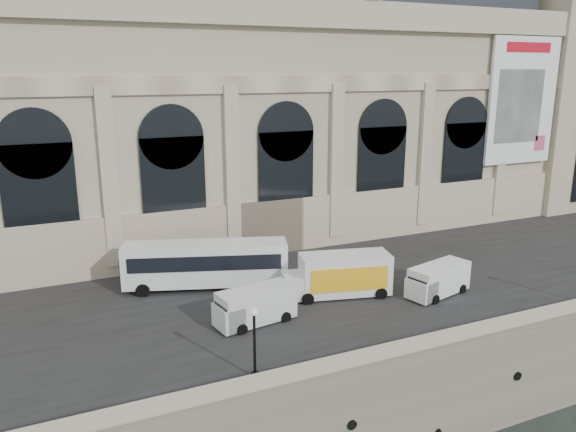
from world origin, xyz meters
name	(u,v)px	position (x,y,z in m)	size (l,w,h in m)	color
quay	(271,240)	(0.00, 35.00, 3.00)	(160.00, 70.00, 6.00)	gray
street	(370,273)	(0.00, 14.00, 6.03)	(160.00, 24.00, 0.06)	#2D2D2D
parapet	(490,334)	(0.00, 0.60, 6.62)	(160.00, 1.40, 1.21)	gray
museum	(230,96)	(-5.98, 30.86, 19.72)	(69.00, 18.70, 29.10)	#BDB092
clock_pavilion	(552,59)	(34.00, 27.93, 23.42)	(13.00, 14.72, 36.70)	#BDB092
bus_left	(206,263)	(-13.15, 16.36, 8.02)	(12.40, 6.35, 3.61)	white
van_b	(252,307)	(-12.21, 9.10, 7.22)	(5.60, 2.85, 2.38)	silver
van_c	(436,281)	(1.79, 7.94, 7.19)	(5.55, 3.16, 2.33)	white
box_truck	(339,275)	(-4.68, 10.95, 7.59)	(8.21, 4.32, 3.16)	white
lamp_left	(255,344)	(-14.47, 2.77, 8.03)	(0.42, 0.42, 4.09)	black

